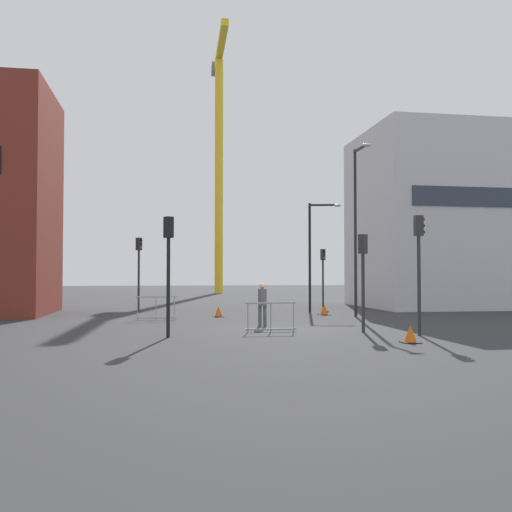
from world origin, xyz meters
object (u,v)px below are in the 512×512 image
object	(u,v)px
traffic_light_verge	(363,266)
traffic_cone_on_verge	(410,335)
streetlamp_short	(314,246)
traffic_light_median	(139,262)
traffic_cone_striped	(324,310)
traffic_light_near	(168,256)
pedestrian_walking	(262,301)
traffic_cone_orange	(218,312)
construction_crane	(219,140)
traffic_light_far	(419,255)
streetlamp_tall	(357,219)
traffic_light_island	(323,268)

from	to	relation	value
traffic_light_verge	traffic_cone_on_verge	xyz separation A→B (m)	(0.31, -3.22, -2.15)
streetlamp_short	traffic_light_median	bearing A→B (deg)	167.63
traffic_cone_on_verge	traffic_cone_striped	distance (m)	11.62
traffic_light_near	pedestrian_walking	xyz separation A→B (m)	(3.74, 3.23, -1.68)
streetlamp_short	traffic_cone_orange	size ratio (longest dim) A/B	11.38
streetlamp_short	pedestrian_walking	distance (m)	9.25
traffic_light_near	traffic_cone_on_verge	world-z (taller)	traffic_light_near
construction_crane	traffic_light_median	world-z (taller)	construction_crane
traffic_light_far	traffic_cone_on_verge	world-z (taller)	traffic_light_far
streetlamp_tall	traffic_light_near	world-z (taller)	streetlamp_tall
traffic_cone_striped	traffic_cone_orange	xyz separation A→B (m)	(-5.45, -0.41, -0.02)
construction_crane	streetlamp_tall	size ratio (longest dim) A/B	3.23
construction_crane	streetlamp_short	bearing A→B (deg)	-85.74
streetlamp_tall	traffic_light_island	size ratio (longest dim) A/B	2.23
traffic_light_island	streetlamp_tall	bearing A→B (deg)	-95.20
streetlamp_short	traffic_light_median	xyz separation A→B (m)	(-9.53, 2.09, -0.86)
pedestrian_walking	traffic_cone_orange	bearing A→B (deg)	103.19
traffic_light_median	traffic_light_island	world-z (taller)	traffic_light_median
traffic_light_near	traffic_cone_striped	world-z (taller)	traffic_light_near
construction_crane	traffic_light_median	bearing A→B (deg)	-104.27
traffic_light_far	traffic_light_verge	xyz separation A→B (m)	(-1.49, 1.38, -0.35)
streetlamp_tall	streetlamp_short	distance (m)	4.11
traffic_light_far	traffic_cone_orange	distance (m)	11.37
streetlamp_tall	pedestrian_walking	xyz separation A→B (m)	(-5.37, -3.99, -3.77)
traffic_light_median	traffic_light_island	distance (m)	11.72
traffic_cone_orange	traffic_cone_striped	bearing A→B (deg)	4.29
traffic_light_island	traffic_cone_striped	bearing A→B (deg)	-105.78
streetlamp_short	traffic_cone_orange	world-z (taller)	streetlamp_short
traffic_light_near	traffic_light_far	size ratio (longest dim) A/B	0.98
streetlamp_tall	traffic_light_island	bearing A→B (deg)	84.80
traffic_light_near	traffic_light_verge	bearing A→B (deg)	4.53
traffic_light_median	pedestrian_walking	distance (m)	11.32
traffic_light_island	pedestrian_walking	world-z (taller)	traffic_light_island
construction_crane	pedestrian_walking	xyz separation A→B (m)	(-1.99, -38.38, -15.62)
traffic_light_verge	traffic_cone_orange	distance (m)	9.38
traffic_light_near	traffic_light_verge	distance (m)	6.99
streetlamp_short	pedestrian_walking	bearing A→B (deg)	-118.79
traffic_light_far	traffic_light_verge	bearing A→B (deg)	137.26
traffic_cone_striped	traffic_cone_orange	world-z (taller)	traffic_cone_striped
streetlamp_short	traffic_light_island	world-z (taller)	streetlamp_short
streetlamp_short	traffic_cone_on_verge	bearing A→B (deg)	-93.11
streetlamp_tall	construction_crane	bearing A→B (deg)	95.61
streetlamp_tall	traffic_cone_on_verge	size ratio (longest dim) A/B	15.33
traffic_cone_striped	streetlamp_tall	bearing A→B (deg)	-55.90
traffic_light_near	traffic_cone_orange	xyz separation A→B (m)	(2.50, 8.52, -2.44)
streetlamp_tall	traffic_light_island	world-z (taller)	streetlamp_tall
traffic_light_verge	traffic_cone_striped	xyz separation A→B (m)	(0.99, 8.38, -2.13)
streetlamp_short	traffic_cone_striped	bearing A→B (deg)	-91.68
pedestrian_walking	traffic_light_verge	bearing A→B (deg)	-39.68
traffic_light_island	traffic_cone_orange	distance (m)	10.60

